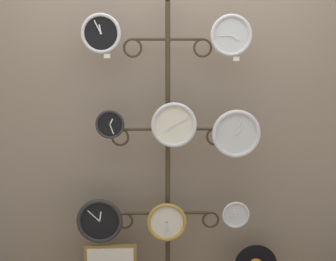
{
  "coord_description": "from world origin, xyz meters",
  "views": [
    {
      "loc": [
        -0.1,
        -2.76,
        1.79
      ],
      "look_at": [
        0.0,
        0.36,
        1.2
      ],
      "focal_mm": 50.0,
      "sensor_mm": 36.0,
      "label": 1
    }
  ],
  "objects_px": {
    "clock_bottom_right": "(236,215)",
    "display_stand": "(168,188)",
    "clock_middle_center": "(174,125)",
    "clock_top_left": "(101,33)",
    "clock_middle_left": "(110,124)",
    "clock_bottom_center": "(167,222)",
    "clock_bottom_left": "(100,221)",
    "clock_middle_right": "(236,134)",
    "clock_top_right": "(231,35)"
  },
  "relations": [
    {
      "from": "clock_middle_right",
      "to": "clock_bottom_center",
      "type": "xyz_separation_m",
      "value": [
        -0.46,
        0.01,
        -0.63
      ]
    },
    {
      "from": "display_stand",
      "to": "clock_bottom_left",
      "type": "distance_m",
      "value": 0.53
    },
    {
      "from": "clock_top_left",
      "to": "clock_middle_center",
      "type": "bearing_deg",
      "value": -1.74
    },
    {
      "from": "display_stand",
      "to": "clock_middle_left",
      "type": "distance_m",
      "value": 0.62
    },
    {
      "from": "display_stand",
      "to": "clock_top_left",
      "type": "relative_size",
      "value": 8.21
    },
    {
      "from": "display_stand",
      "to": "clock_top_left",
      "type": "xyz_separation_m",
      "value": [
        -0.43,
        -0.1,
        1.07
      ]
    },
    {
      "from": "clock_top_right",
      "to": "clock_middle_right",
      "type": "height_order",
      "value": "clock_top_right"
    },
    {
      "from": "clock_middle_left",
      "to": "clock_bottom_right",
      "type": "height_order",
      "value": "clock_middle_left"
    },
    {
      "from": "clock_bottom_left",
      "to": "clock_bottom_right",
      "type": "height_order",
      "value": "clock_bottom_left"
    },
    {
      "from": "clock_top_right",
      "to": "clock_bottom_left",
      "type": "bearing_deg",
      "value": 178.95
    },
    {
      "from": "clock_top_left",
      "to": "clock_middle_right",
      "type": "relative_size",
      "value": 0.79
    },
    {
      "from": "clock_middle_right",
      "to": "clock_top_right",
      "type": "bearing_deg",
      "value": 170.23
    },
    {
      "from": "clock_middle_center",
      "to": "clock_middle_right",
      "type": "xyz_separation_m",
      "value": [
        0.42,
        -0.01,
        -0.06
      ]
    },
    {
      "from": "clock_top_left",
      "to": "clock_bottom_right",
      "type": "relative_size",
      "value": 1.34
    },
    {
      "from": "clock_middle_center",
      "to": "clock_middle_right",
      "type": "distance_m",
      "value": 0.42
    },
    {
      "from": "clock_top_left",
      "to": "clock_middle_left",
      "type": "bearing_deg",
      "value": 29.81
    },
    {
      "from": "clock_top_left",
      "to": "clock_top_right",
      "type": "relative_size",
      "value": 0.95
    },
    {
      "from": "clock_top_left",
      "to": "clock_middle_right",
      "type": "distance_m",
      "value": 1.11
    },
    {
      "from": "clock_bottom_center",
      "to": "clock_bottom_left",
      "type": "bearing_deg",
      "value": 178.73
    },
    {
      "from": "clock_middle_center",
      "to": "clock_bottom_center",
      "type": "distance_m",
      "value": 0.69
    },
    {
      "from": "clock_bottom_right",
      "to": "display_stand",
      "type": "bearing_deg",
      "value": 169.5
    },
    {
      "from": "clock_middle_center",
      "to": "clock_bottom_right",
      "type": "xyz_separation_m",
      "value": [
        0.44,
        0.02,
        -0.64
      ]
    },
    {
      "from": "clock_top_right",
      "to": "clock_bottom_left",
      "type": "relative_size",
      "value": 0.85
    },
    {
      "from": "clock_top_right",
      "to": "clock_bottom_center",
      "type": "relative_size",
      "value": 0.98
    },
    {
      "from": "clock_middle_right",
      "to": "clock_bottom_center",
      "type": "distance_m",
      "value": 0.78
    },
    {
      "from": "clock_middle_left",
      "to": "clock_bottom_center",
      "type": "bearing_deg",
      "value": -5.39
    },
    {
      "from": "clock_bottom_center",
      "to": "clock_bottom_right",
      "type": "relative_size",
      "value": 1.44
    },
    {
      "from": "clock_middle_center",
      "to": "clock_middle_left",
      "type": "bearing_deg",
      "value": 174.87
    },
    {
      "from": "clock_top_left",
      "to": "clock_bottom_right",
      "type": "bearing_deg",
      "value": 0.51
    },
    {
      "from": "display_stand",
      "to": "clock_middle_left",
      "type": "relative_size",
      "value": 10.82
    },
    {
      "from": "clock_top_left",
      "to": "clock_middle_left",
      "type": "xyz_separation_m",
      "value": [
        0.04,
        0.02,
        -0.6
      ]
    },
    {
      "from": "clock_bottom_center",
      "to": "display_stand",
      "type": "bearing_deg",
      "value": 84.66
    },
    {
      "from": "display_stand",
      "to": "clock_bottom_right",
      "type": "distance_m",
      "value": 0.51
    },
    {
      "from": "clock_middle_left",
      "to": "display_stand",
      "type": "bearing_deg",
      "value": 10.38
    },
    {
      "from": "display_stand",
      "to": "clock_middle_right",
      "type": "height_order",
      "value": "display_stand"
    },
    {
      "from": "clock_top_left",
      "to": "clock_middle_center",
      "type": "xyz_separation_m",
      "value": [
        0.47,
        -0.01,
        -0.6
      ]
    },
    {
      "from": "clock_top_left",
      "to": "clock_bottom_center",
      "type": "xyz_separation_m",
      "value": [
        0.42,
        -0.01,
        -1.28
      ]
    },
    {
      "from": "clock_top_right",
      "to": "clock_bottom_center",
      "type": "distance_m",
      "value": 1.34
    },
    {
      "from": "clock_bottom_right",
      "to": "clock_middle_center",
      "type": "bearing_deg",
      "value": -177.07
    },
    {
      "from": "clock_middle_center",
      "to": "clock_bottom_left",
      "type": "xyz_separation_m",
      "value": [
        -0.51,
        0.01,
        -0.67
      ]
    },
    {
      "from": "clock_middle_left",
      "to": "clock_bottom_right",
      "type": "distance_m",
      "value": 1.08
    },
    {
      "from": "clock_middle_left",
      "to": "clock_bottom_left",
      "type": "distance_m",
      "value": 0.68
    },
    {
      "from": "clock_middle_left",
      "to": "clock_middle_center",
      "type": "xyz_separation_m",
      "value": [
        0.43,
        -0.04,
        -0.0
      ]
    },
    {
      "from": "clock_top_right",
      "to": "clock_bottom_left",
      "type": "distance_m",
      "value": 1.54
    },
    {
      "from": "clock_middle_center",
      "to": "clock_top_right",
      "type": "bearing_deg",
      "value": -0.52
    },
    {
      "from": "display_stand",
      "to": "clock_middle_right",
      "type": "distance_m",
      "value": 0.62
    },
    {
      "from": "clock_middle_left",
      "to": "clock_bottom_left",
      "type": "relative_size",
      "value": 0.61
    },
    {
      "from": "clock_top_left",
      "to": "clock_middle_left",
      "type": "distance_m",
      "value": 0.6
    },
    {
      "from": "clock_top_right",
      "to": "clock_middle_left",
      "type": "height_order",
      "value": "clock_top_right"
    },
    {
      "from": "clock_top_right",
      "to": "clock_middle_left",
      "type": "distance_m",
      "value": 0.99
    }
  ]
}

